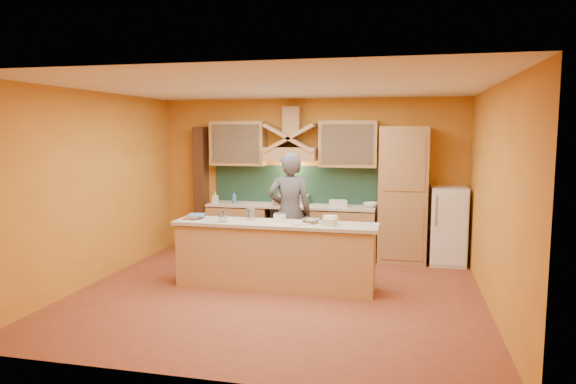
% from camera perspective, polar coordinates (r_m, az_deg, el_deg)
% --- Properties ---
extents(floor, '(5.50, 5.00, 0.01)m').
position_cam_1_polar(floor, '(7.17, -1.26, -11.28)').
color(floor, brown).
rests_on(floor, ground).
extents(ceiling, '(5.50, 5.00, 0.01)m').
position_cam_1_polar(ceiling, '(6.84, -1.32, 11.61)').
color(ceiling, white).
rests_on(ceiling, wall_back).
extents(wall_back, '(5.50, 0.02, 2.80)m').
position_cam_1_polar(wall_back, '(9.30, 2.49, 1.71)').
color(wall_back, orange).
rests_on(wall_back, floor).
extents(wall_front, '(5.50, 0.02, 2.80)m').
position_cam_1_polar(wall_front, '(4.51, -9.10, -3.85)').
color(wall_front, orange).
rests_on(wall_front, floor).
extents(wall_left, '(0.02, 5.00, 2.80)m').
position_cam_1_polar(wall_left, '(8.00, -20.77, 0.43)').
color(wall_left, orange).
rests_on(wall_left, floor).
extents(wall_right, '(0.02, 5.00, 2.80)m').
position_cam_1_polar(wall_right, '(6.75, 21.98, -0.73)').
color(wall_right, orange).
rests_on(wall_right, floor).
extents(base_cabinet_left, '(1.10, 0.60, 0.86)m').
position_cam_1_polar(base_cabinet_left, '(9.46, -5.37, -4.17)').
color(base_cabinet_left, '#AC7F4E').
rests_on(base_cabinet_left, floor).
extents(base_cabinet_right, '(1.10, 0.60, 0.86)m').
position_cam_1_polar(base_cabinet_right, '(9.05, 6.17, -4.68)').
color(base_cabinet_right, '#AC7F4E').
rests_on(base_cabinet_right, floor).
extents(counter_top, '(3.00, 0.62, 0.04)m').
position_cam_1_polar(counter_top, '(9.13, 0.28, -1.55)').
color(counter_top, beige).
rests_on(counter_top, base_cabinet_left).
extents(stove, '(0.60, 0.58, 0.90)m').
position_cam_1_polar(stove, '(9.20, 0.27, -4.32)').
color(stove, black).
rests_on(stove, floor).
extents(backsplash, '(3.00, 0.03, 0.70)m').
position_cam_1_polar(backsplash, '(9.36, 0.66, 0.82)').
color(backsplash, '#173327').
rests_on(backsplash, wall_back).
extents(range_hood, '(0.92, 0.50, 0.24)m').
position_cam_1_polar(range_hood, '(9.09, 0.35, 4.25)').
color(range_hood, '#AC7F4E').
rests_on(range_hood, wall_back).
extents(hood_chimney, '(0.30, 0.30, 0.50)m').
position_cam_1_polar(hood_chimney, '(9.18, 0.49, 7.89)').
color(hood_chimney, '#AC7F4E').
rests_on(hood_chimney, wall_back).
extents(upper_cabinet_left, '(1.00, 0.35, 0.80)m').
position_cam_1_polar(upper_cabinet_left, '(9.42, -5.53, 5.40)').
color(upper_cabinet_left, '#AC7F4E').
rests_on(upper_cabinet_left, wall_back).
extents(upper_cabinet_right, '(1.00, 0.35, 0.80)m').
position_cam_1_polar(upper_cabinet_right, '(8.99, 6.71, 5.32)').
color(upper_cabinet_right, '#AC7F4E').
rests_on(upper_cabinet_right, wall_back).
extents(pantry_column, '(0.80, 0.60, 2.30)m').
position_cam_1_polar(pantry_column, '(8.88, 12.66, -0.32)').
color(pantry_column, '#AC7F4E').
rests_on(pantry_column, floor).
extents(fridge, '(0.58, 0.60, 1.30)m').
position_cam_1_polar(fridge, '(8.98, 17.37, -3.62)').
color(fridge, white).
rests_on(fridge, floor).
extents(trim_column_left, '(0.20, 0.30, 2.30)m').
position_cam_1_polar(trim_column_left, '(9.76, -9.60, 0.39)').
color(trim_column_left, '#472816').
rests_on(trim_column_left, floor).
extents(island_body, '(2.80, 0.55, 0.88)m').
position_cam_1_polar(island_body, '(7.36, -1.45, -7.26)').
color(island_body, tan).
rests_on(island_body, floor).
extents(island_top, '(2.90, 0.62, 0.05)m').
position_cam_1_polar(island_top, '(7.25, -1.47, -3.58)').
color(island_top, beige).
rests_on(island_top, island_body).
extents(person, '(0.78, 0.61, 1.90)m').
position_cam_1_polar(person, '(8.09, 0.18, -2.28)').
color(person, '#4C4C51').
rests_on(person, floor).
extents(pot_large, '(0.29, 0.29, 0.17)m').
position_cam_1_polar(pot_large, '(9.04, -1.01, -1.08)').
color(pot_large, silver).
rests_on(pot_large, stove).
extents(pot_small, '(0.24, 0.24, 0.14)m').
position_cam_1_polar(pot_small, '(9.19, 1.72, -1.05)').
color(pot_small, '#B0AFB6').
rests_on(pot_small, stove).
extents(soap_bottle_a, '(0.10, 0.10, 0.21)m').
position_cam_1_polar(soap_bottle_a, '(9.40, -8.09, -0.60)').
color(soap_bottle_a, beige).
rests_on(soap_bottle_a, counter_top).
extents(soap_bottle_b, '(0.11, 0.12, 0.23)m').
position_cam_1_polar(soap_bottle_b, '(9.39, -6.02, -0.53)').
color(soap_bottle_b, '#346390').
rests_on(soap_bottle_b, counter_top).
extents(bowl_back, '(0.26, 0.26, 0.08)m').
position_cam_1_polar(bowl_back, '(8.95, 9.16, -1.41)').
color(bowl_back, silver).
rests_on(bowl_back, counter_top).
extents(dish_rack, '(0.34, 0.29, 0.10)m').
position_cam_1_polar(dish_rack, '(8.99, 5.59, -1.25)').
color(dish_rack, silver).
rests_on(dish_rack, counter_top).
extents(book_lower, '(0.28, 0.34, 0.03)m').
position_cam_1_polar(book_lower, '(7.73, -11.37, -2.76)').
color(book_lower, '#C45E46').
rests_on(book_lower, island_top).
extents(book_upper, '(0.32, 0.38, 0.02)m').
position_cam_1_polar(book_upper, '(7.76, -11.02, -2.57)').
color(book_upper, '#456D99').
rests_on(book_upper, island_top).
extents(jar_large, '(0.16, 0.16, 0.16)m').
position_cam_1_polar(jar_large, '(7.47, -4.19, -2.48)').
color(jar_large, silver).
rests_on(jar_large, island_top).
extents(jar_small, '(0.16, 0.16, 0.15)m').
position_cam_1_polar(jar_small, '(7.32, -7.30, -2.75)').
color(jar_small, silver).
rests_on(jar_small, island_top).
extents(kitchen_scale, '(0.16, 0.16, 0.11)m').
position_cam_1_polar(kitchen_scale, '(7.31, -0.94, -2.86)').
color(kitchen_scale, white).
rests_on(kitchen_scale, island_top).
extents(mixing_bowl, '(0.32, 0.32, 0.06)m').
position_cam_1_polar(mixing_bowl, '(7.19, 2.52, -3.23)').
color(mixing_bowl, silver).
rests_on(mixing_bowl, island_top).
extents(cloth, '(0.29, 0.26, 0.02)m').
position_cam_1_polar(cloth, '(7.10, 1.56, -3.53)').
color(cloth, beige).
rests_on(cloth, island_top).
extents(grocery_bag_a, '(0.22, 0.19, 0.12)m').
position_cam_1_polar(grocery_bag_a, '(7.12, 4.73, -3.11)').
color(grocery_bag_a, beige).
rests_on(grocery_bag_a, island_top).
extents(grocery_bag_b, '(0.18, 0.15, 0.10)m').
position_cam_1_polar(grocery_bag_b, '(6.97, 4.59, -3.38)').
color(grocery_bag_b, beige).
rests_on(grocery_bag_b, island_top).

